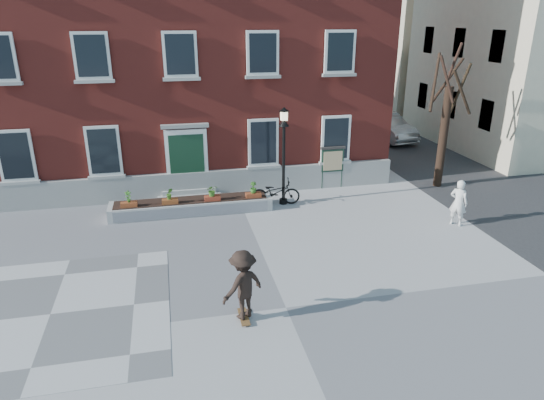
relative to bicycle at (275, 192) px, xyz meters
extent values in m
plane|color=#9A9A9D|center=(-1.37, -7.34, -0.52)|extent=(100.00, 100.00, 0.00)
cube|color=slate|center=(-7.37, -6.34, -0.52)|extent=(6.00, 6.00, 0.01)
imported|color=black|center=(0.00, 0.00, 0.00)|extent=(2.06, 0.99, 1.04)
imported|color=#AFB2B4|center=(8.99, 9.27, 0.28)|extent=(2.43, 5.08, 1.61)
imported|color=silver|center=(6.01, -3.42, 0.34)|extent=(0.72, 0.75, 1.72)
cube|color=maroon|center=(-3.37, 6.66, 5.48)|extent=(18.00, 10.00, 12.00)
cube|color=#969591|center=(-3.37, 1.54, 0.03)|extent=(18.00, 0.24, 1.10)
cube|color=#A4A59F|center=(-3.37, 1.41, -0.42)|extent=(2.60, 0.80, 0.20)
cube|color=#ABABA6|center=(-3.37, 1.56, -0.22)|extent=(2.20, 0.50, 0.20)
cube|color=white|center=(-3.37, 1.58, 1.13)|extent=(1.70, 0.12, 2.50)
cube|color=#12331F|center=(-3.37, 1.53, 1.03)|extent=(1.40, 0.06, 2.30)
cube|color=gray|center=(-3.37, 1.54, 2.53)|extent=(1.90, 0.25, 0.15)
cube|color=silver|center=(-9.77, 1.56, 1.68)|extent=(1.30, 0.10, 2.00)
cube|color=black|center=(-9.77, 1.51, 1.68)|extent=(1.08, 0.04, 1.78)
cube|color=#A5A5A0|center=(-9.77, 1.50, 0.62)|extent=(1.44, 0.20, 0.12)
cube|color=gray|center=(-9.77, 1.50, 4.37)|extent=(1.44, 0.20, 0.12)
cube|color=silver|center=(-6.57, 1.56, 1.68)|extent=(1.30, 0.10, 2.00)
cube|color=black|center=(-6.57, 1.51, 1.68)|extent=(1.08, 0.04, 1.78)
cube|color=#A09F9A|center=(-6.57, 1.50, 0.62)|extent=(1.44, 0.20, 0.12)
cube|color=silver|center=(-6.57, 1.56, 5.28)|extent=(1.30, 0.10, 1.70)
cube|color=black|center=(-6.57, 1.51, 5.28)|extent=(1.08, 0.04, 1.48)
cube|color=#A9A9A4|center=(-6.57, 1.50, 4.37)|extent=(1.44, 0.20, 0.12)
cube|color=silver|center=(-3.37, 1.56, 5.28)|extent=(1.30, 0.10, 1.70)
cube|color=black|center=(-3.37, 1.51, 5.28)|extent=(1.08, 0.04, 1.48)
cube|color=#A8A8A3|center=(-3.37, 1.50, 4.37)|extent=(1.44, 0.20, 0.12)
cube|color=white|center=(-0.17, 1.56, 1.68)|extent=(1.30, 0.10, 2.00)
cube|color=black|center=(-0.17, 1.51, 1.68)|extent=(1.08, 0.04, 1.78)
cube|color=#AAA9A4|center=(-0.17, 1.50, 0.62)|extent=(1.44, 0.20, 0.12)
cube|color=white|center=(-0.17, 1.56, 5.28)|extent=(1.30, 0.10, 1.70)
cube|color=black|center=(-0.17, 1.51, 5.28)|extent=(1.08, 0.04, 1.48)
cube|color=gray|center=(-0.17, 1.50, 4.37)|extent=(1.44, 0.20, 0.12)
cube|color=white|center=(3.03, 1.56, 1.68)|extent=(1.30, 0.10, 2.00)
cube|color=black|center=(3.03, 1.51, 1.68)|extent=(1.08, 0.04, 1.78)
cube|color=#A5A4A0|center=(3.03, 1.50, 0.62)|extent=(1.44, 0.20, 0.12)
cube|color=white|center=(3.03, 1.56, 5.28)|extent=(1.30, 0.10, 1.70)
cube|color=black|center=(3.03, 1.51, 5.28)|extent=(1.08, 0.04, 1.48)
cube|color=gray|center=(3.03, 1.50, 4.37)|extent=(1.44, 0.20, 0.12)
cube|color=#BABAB6|center=(-3.37, -0.14, -0.27)|extent=(6.20, 1.10, 0.50)
cube|color=#B4B4B4|center=(-3.37, -0.70, -0.27)|extent=(5.80, 0.02, 0.40)
cube|color=black|center=(-3.37, -0.14, -0.02)|extent=(5.80, 0.90, 0.06)
cube|color=brown|center=(-5.67, -0.39, 0.08)|extent=(0.60, 0.25, 0.20)
imported|color=#346E21|center=(-5.67, -0.39, 0.40)|extent=(0.24, 0.24, 0.45)
cube|color=brown|center=(-4.17, -0.39, 0.08)|extent=(0.60, 0.25, 0.20)
imported|color=#3A6E21|center=(-4.17, -0.39, 0.40)|extent=(0.25, 0.25, 0.45)
cube|color=#993621|center=(-2.57, -0.39, 0.08)|extent=(0.60, 0.25, 0.20)
imported|color=#33641E|center=(-2.57, -0.39, 0.40)|extent=(0.40, 0.40, 0.45)
cube|color=brown|center=(-0.97, -0.39, 0.08)|extent=(0.60, 0.25, 0.20)
imported|color=#2B5D1C|center=(-0.97, -0.39, 0.40)|extent=(0.25, 0.25, 0.45)
cylinder|color=black|center=(7.63, 0.66, 1.68)|extent=(0.36, 0.36, 4.40)
cylinder|color=#302315|center=(8.14, 0.66, 3.77)|extent=(0.12, 1.12, 2.23)
cylinder|color=black|center=(7.80, 1.19, 4.03)|extent=(1.18, 0.49, 1.97)
cylinder|color=black|center=(7.14, 1.02, 4.03)|extent=(0.88, 1.14, 2.35)
cylinder|color=black|center=(7.33, 0.44, 4.21)|extent=(0.60, 0.77, 1.90)
cylinder|color=#2E2014|center=(7.83, 0.04, 3.72)|extent=(1.39, 0.55, 1.95)
cylinder|color=#311D15|center=(7.79, 0.80, 4.85)|extent=(0.43, 0.48, 1.58)
cube|color=#333335|center=(10.63, 10.66, -0.52)|extent=(8.00, 36.00, 0.01)
cube|color=beige|center=(16.63, 6.66, 6.48)|extent=(10.00, 11.00, 14.00)
cube|color=#C1B99B|center=(16.63, 18.66, 5.98)|extent=(10.00, 11.00, 13.00)
cube|color=black|center=(11.67, 3.46, 1.98)|extent=(0.08, 1.00, 1.50)
cube|color=black|center=(11.67, 6.66, 1.98)|extent=(0.08, 1.00, 1.50)
cube|color=black|center=(11.67, 9.86, 1.98)|extent=(0.08, 1.00, 1.50)
cube|color=black|center=(11.67, 3.46, 5.28)|extent=(0.08, 1.00, 1.50)
cube|color=black|center=(11.67, 6.66, 5.28)|extent=(0.08, 1.00, 1.50)
cube|color=black|center=(11.67, 9.86, 5.28)|extent=(0.08, 1.00, 1.50)
cylinder|color=black|center=(0.33, 0.00, -0.42)|extent=(0.32, 0.32, 0.20)
cylinder|color=black|center=(0.33, 0.00, 1.08)|extent=(0.12, 0.12, 3.20)
cone|color=black|center=(0.33, 0.00, 2.83)|extent=(0.40, 0.40, 0.30)
cube|color=#F8E7B6|center=(0.33, 0.00, 3.08)|extent=(0.24, 0.24, 0.34)
cone|color=black|center=(0.33, 0.00, 3.33)|extent=(0.40, 0.40, 0.16)
cylinder|color=#172F1F|center=(2.44, 1.46, 0.38)|extent=(0.08, 0.08, 1.80)
cylinder|color=#193223|center=(3.34, 1.46, 0.38)|extent=(0.08, 0.08, 1.80)
cube|color=#193326|center=(2.89, 1.46, 0.73)|extent=(1.00, 0.10, 1.00)
cube|color=beige|center=(2.89, 1.40, 0.73)|extent=(0.85, 0.02, 0.85)
cube|color=#3B3533|center=(2.89, 1.46, 1.30)|extent=(1.10, 0.16, 0.10)
cube|color=brown|center=(-2.53, -7.58, -0.46)|extent=(0.22, 0.78, 0.03)
cylinder|color=black|center=(-2.62, -7.86, -0.50)|extent=(0.03, 0.05, 0.05)
cylinder|color=black|center=(-2.44, -7.86, -0.50)|extent=(0.03, 0.05, 0.05)
cylinder|color=black|center=(-2.62, -7.30, -0.50)|extent=(0.03, 0.05, 0.05)
cylinder|color=black|center=(-2.44, -7.30, -0.50)|extent=(0.03, 0.05, 0.05)
imported|color=black|center=(-2.53, -7.58, 0.47)|extent=(1.36, 1.17, 1.83)
camera|label=1|loc=(-4.06, -17.88, 6.69)|focal=32.00mm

